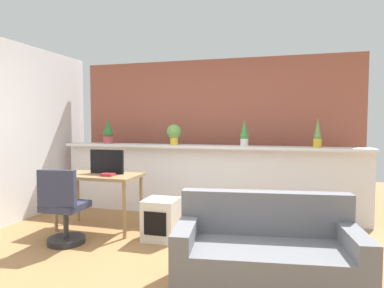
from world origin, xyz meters
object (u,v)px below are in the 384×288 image
potted_plant_1 (174,133)px  potted_plant_2 (244,134)px  couch (266,256)px  book_on_desk (108,175)px  desk (99,180)px  tv_monitor (107,162)px  office_chair (63,212)px  potted_plant_0 (108,133)px  side_cube_shelf (161,219)px  potted_plant_3 (318,135)px

potted_plant_1 → potted_plant_2: 1.08m
couch → book_on_desk: bearing=155.2°
desk → couch: couch is taller
tv_monitor → office_chair: 0.91m
potted_plant_2 → couch: (0.46, -2.10, -1.00)m
office_chair → tv_monitor: bearing=77.5°
potted_plant_2 → office_chair: 2.69m
potted_plant_1 → tv_monitor: (-0.65, -0.92, -0.37)m
potted_plant_1 → office_chair: (-0.82, -1.65, -0.89)m
potted_plant_0 → office_chair: bearing=-77.9°
potted_plant_1 → desk: potted_plant_1 is taller
potted_plant_2 → desk: size_ratio=0.36×
potted_plant_2 → office_chair: size_ratio=0.44×
potted_plant_2 → book_on_desk: size_ratio=2.46×
book_on_desk → couch: couch is taller
side_cube_shelf → book_on_desk: (-0.75, 0.05, 0.52)m
potted_plant_2 → couch: size_ratio=0.24×
potted_plant_1 → couch: bearing=-53.1°
potted_plant_3 → office_chair: 3.47m
potted_plant_0 → office_chair: potted_plant_0 is taller
potted_plant_3 → couch: bearing=-105.0°
side_cube_shelf → office_chair: bearing=-154.1°
potted_plant_3 → tv_monitor: size_ratio=0.86×
potted_plant_2 → tv_monitor: size_ratio=0.81×
potted_plant_0 → side_cube_shelf: size_ratio=0.79×
potted_plant_2 → potted_plant_3: potted_plant_3 is taller
potted_plant_1 → office_chair: 2.04m
potted_plant_2 → desk: (-1.82, -1.03, -0.61)m
book_on_desk → tv_monitor: bearing=122.3°
desk → tv_monitor: size_ratio=2.26×
potted_plant_1 → desk: size_ratio=0.29×
side_cube_shelf → potted_plant_3: bearing=31.6°
potted_plant_3 → book_on_desk: 2.91m
potted_plant_1 → tv_monitor: size_ratio=0.66×
potted_plant_3 → desk: (-2.83, -1.01, -0.60)m
potted_plant_2 → desk: potted_plant_2 is taller
potted_plant_0 → desk: 1.30m
potted_plant_0 → tv_monitor: bearing=-61.6°
potted_plant_3 → desk: 3.07m
office_chair → book_on_desk: size_ratio=5.66×
desk → tv_monitor: tv_monitor is taller
potted_plant_1 → potted_plant_2: bearing=1.9°
tv_monitor → book_on_desk: bearing=-57.7°
office_chair → couch: bearing=-10.0°
potted_plant_2 → potted_plant_3: bearing=-1.3°
desk → book_on_desk: bearing=-28.3°
desk → office_chair: bearing=-97.4°
book_on_desk → couch: (2.08, -0.96, -0.49)m
office_chair → potted_plant_2: bearing=41.5°
book_on_desk → couch: size_ratio=0.10×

